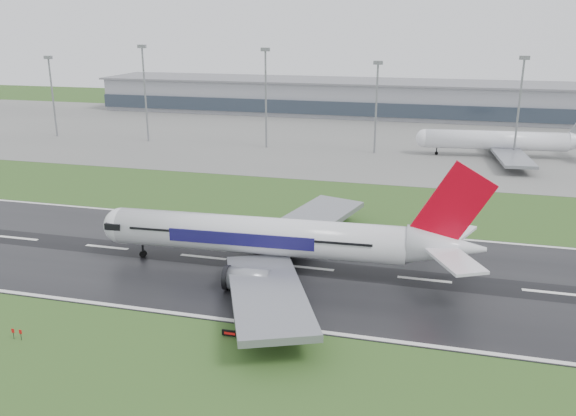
# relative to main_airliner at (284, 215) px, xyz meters

# --- Properties ---
(ground) EXTENTS (520.00, 520.00, 0.00)m
(ground) POSITION_rel_main_airliner_xyz_m (-15.84, 1.46, -10.03)
(ground) COLOR #2A4C1C
(ground) RESTS_ON ground
(runway) EXTENTS (400.00, 45.00, 0.10)m
(runway) POSITION_rel_main_airliner_xyz_m (-15.84, 1.46, -9.98)
(runway) COLOR black
(runway) RESTS_ON ground
(apron) EXTENTS (400.00, 130.00, 0.08)m
(apron) POSITION_rel_main_airliner_xyz_m (-15.84, 126.46, -9.99)
(apron) COLOR slate
(apron) RESTS_ON ground
(terminal) EXTENTS (240.00, 36.00, 15.00)m
(terminal) POSITION_rel_main_airliner_xyz_m (-15.84, 186.46, -2.53)
(terminal) COLOR gray
(terminal) RESTS_ON ground
(main_airliner) EXTENTS (70.25, 67.21, 19.86)m
(main_airliner) POSITION_rel_main_airliner_xyz_m (0.00, 0.00, 0.00)
(main_airliner) COLOR silver
(main_airliner) RESTS_ON runway
(parked_airliner) EXTENTS (63.12, 59.51, 17.06)m
(parked_airliner) POSITION_rel_main_airliner_xyz_m (44.41, 105.90, -1.42)
(parked_airliner) COLOR white
(parked_airliner) RESTS_ON apron
(runway_sign) EXTENTS (2.30, 0.29, 1.04)m
(runway_sign) POSITION_rel_main_airliner_xyz_m (-1.12, -24.74, -9.51)
(runway_sign) COLOR black
(runway_sign) RESTS_ON ground
(floodmast_0) EXTENTS (0.64, 0.64, 28.65)m
(floodmast_0) POSITION_rel_main_airliner_xyz_m (-116.81, 101.46, 4.30)
(floodmast_0) COLOR gray
(floodmast_0) RESTS_ON ground
(floodmast_1) EXTENTS (0.64, 0.64, 32.92)m
(floodmast_1) POSITION_rel_main_airliner_xyz_m (-78.58, 101.46, 6.43)
(floodmast_1) COLOR gray
(floodmast_1) RESTS_ON ground
(floodmast_2) EXTENTS (0.64, 0.64, 32.37)m
(floodmast_2) POSITION_rel_main_airliner_xyz_m (-33.53, 101.46, 6.15)
(floodmast_2) COLOR gray
(floodmast_2) RESTS_ON ground
(floodmast_3) EXTENTS (0.64, 0.64, 28.69)m
(floodmast_3) POSITION_rel_main_airliner_xyz_m (3.88, 101.46, 4.32)
(floodmast_3) COLOR gray
(floodmast_3) RESTS_ON ground
(floodmast_4) EXTENTS (0.64, 0.64, 30.84)m
(floodmast_4) POSITION_rel_main_airliner_xyz_m (47.45, 101.46, 5.39)
(floodmast_4) COLOR gray
(floodmast_4) RESTS_ON ground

